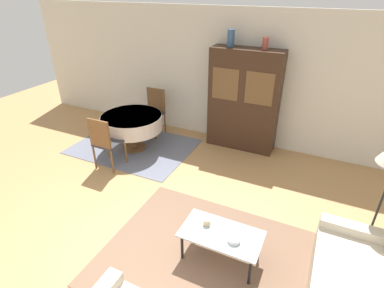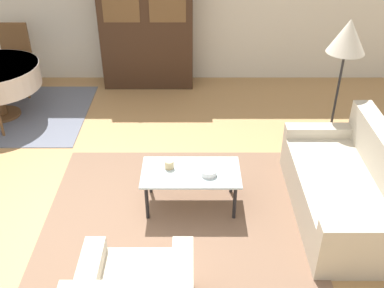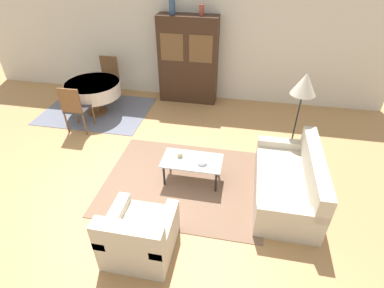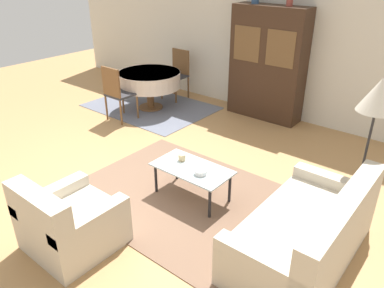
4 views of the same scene
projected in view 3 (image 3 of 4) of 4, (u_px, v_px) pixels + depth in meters
The scene contains 16 objects.
ground_plane at pixel (125, 187), 4.97m from camera, with size 14.00×14.00×0.00m, color tan.
wall_back at pixel (174, 41), 7.11m from camera, with size 10.00×0.06×2.70m.
area_rug at pixel (184, 182), 5.07m from camera, with size 2.64×2.09×0.01m.
dining_rug at pixel (97, 111), 7.11m from camera, with size 2.42×1.76×0.01m.
couch at pixel (290, 183), 4.61m from camera, with size 0.91×1.74×0.84m.
armchair at pixel (139, 236), 3.80m from camera, with size 0.84×0.85×0.81m.
coffee_table at pixel (192, 162), 4.90m from camera, with size 0.98×0.53×0.42m.
display_cabinet at pixel (188, 60), 7.03m from camera, with size 1.37×0.44×2.02m.
dining_table at pixel (93, 89), 6.72m from camera, with size 1.22×1.22×0.74m.
dining_chair_near at pixel (75, 107), 6.06m from camera, with size 0.44×0.44×1.01m.
dining_chair_far at pixel (109, 75), 7.39m from camera, with size 0.44×0.44×1.01m.
floor_lamp at pixel (304, 87), 4.90m from camera, with size 0.41×0.41×1.63m.
cup at pixel (180, 154), 4.94m from camera, with size 0.09×0.09×0.08m.
bowl at pixel (202, 162), 4.79m from camera, with size 0.15×0.15×0.06m.
vase_tall at pixel (172, 6), 6.41m from camera, with size 0.13×0.13×0.31m.
vase_short at pixel (202, 10), 6.34m from camera, with size 0.11×0.11×0.22m.
Camera 3 is at (1.79, -3.37, 3.45)m, focal length 28.00 mm.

